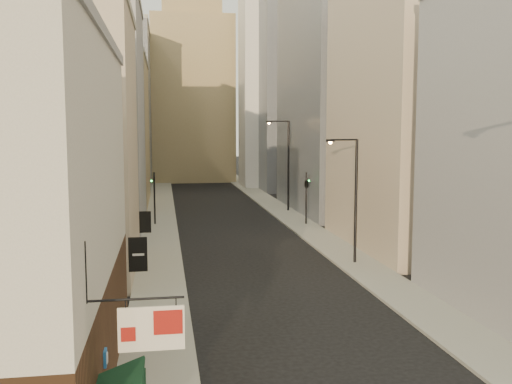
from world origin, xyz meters
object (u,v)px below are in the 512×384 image
streetlamp_mid (353,193)px  traffic_light_left (154,187)px  streetlamp_far (286,160)px  traffic_light_right (306,184)px  clock_tower (192,80)px  white_tower (267,67)px

streetlamp_mid → traffic_light_left: 22.28m
streetlamp_far → traffic_light_right: 9.17m
clock_tower → traffic_light_right: bearing=-81.1°
streetlamp_mid → traffic_light_right: streetlamp_mid is taller
white_tower → clock_tower: bearing=128.2°
clock_tower → traffic_light_right: 53.50m
streetlamp_mid → clock_tower: bearing=92.3°
streetlamp_mid → traffic_light_left: (-13.17, 17.94, -1.13)m
white_tower → streetlamp_far: white_tower is taller
clock_tower → streetlamp_mid: bearing=-83.9°
clock_tower → traffic_light_right: size_ratio=8.98×
clock_tower → streetlamp_far: bearing=-79.2°
white_tower → streetlamp_mid: 54.77m
white_tower → streetlamp_mid: size_ratio=4.97×
white_tower → streetlamp_far: 31.06m
white_tower → streetlamp_mid: bearing=-94.2°
traffic_light_left → white_tower: bearing=-109.2°
streetlamp_far → traffic_light_right: streetlamp_far is taller
clock_tower → traffic_light_left: size_ratio=8.98×
traffic_light_left → traffic_light_right: 14.21m
white_tower → streetlamp_far: bearing=-96.1°
clock_tower → traffic_light_left: clock_tower is taller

